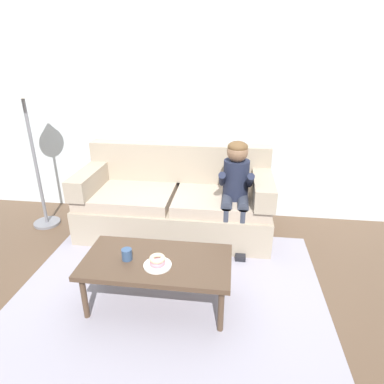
# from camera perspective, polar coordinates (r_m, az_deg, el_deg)

# --- Properties ---
(ground) EXTENTS (10.00, 10.00, 0.00)m
(ground) POSITION_cam_1_polar(r_m,az_deg,el_deg) (3.11, -3.01, -14.28)
(ground) COLOR brown
(wall_back) EXTENTS (8.00, 0.10, 2.80)m
(wall_back) POSITION_cam_1_polar(r_m,az_deg,el_deg) (3.89, 0.31, 15.89)
(wall_back) COLOR silver
(wall_back) RESTS_ON ground
(area_rug) EXTENTS (2.58, 2.09, 0.01)m
(area_rug) POSITION_cam_1_polar(r_m,az_deg,el_deg) (2.92, -3.91, -17.14)
(area_rug) COLOR #9993A3
(area_rug) RESTS_ON ground
(couch) EXTENTS (2.07, 0.90, 0.94)m
(couch) POSITION_cam_1_polar(r_m,az_deg,el_deg) (3.67, -2.88, -1.83)
(couch) COLOR tan
(couch) RESTS_ON ground
(coffee_table) EXTENTS (1.14, 0.58, 0.42)m
(coffee_table) POSITION_cam_1_polar(r_m,az_deg,el_deg) (2.61, -6.12, -12.38)
(coffee_table) COLOR #4C3828
(coffee_table) RESTS_ON ground
(person_child) EXTENTS (0.34, 0.58, 1.10)m
(person_child) POSITION_cam_1_polar(r_m,az_deg,el_deg) (3.30, 7.63, 1.26)
(person_child) COLOR #1E2338
(person_child) RESTS_ON ground
(plate) EXTENTS (0.21, 0.21, 0.01)m
(plate) POSITION_cam_1_polar(r_m,az_deg,el_deg) (2.51, -6.02, -12.57)
(plate) COLOR white
(plate) RESTS_ON coffee_table
(donut) EXTENTS (0.15, 0.15, 0.04)m
(donut) POSITION_cam_1_polar(r_m,az_deg,el_deg) (2.50, -6.04, -12.10)
(donut) COLOR pink
(donut) RESTS_ON plate
(donut_second) EXTENTS (0.14, 0.14, 0.04)m
(donut_second) POSITION_cam_1_polar(r_m,az_deg,el_deg) (2.48, -6.07, -11.42)
(donut_second) COLOR beige
(donut_second) RESTS_ON donut
(mug) EXTENTS (0.08, 0.08, 0.09)m
(mug) POSITION_cam_1_polar(r_m,az_deg,el_deg) (2.60, -11.28, -10.62)
(mug) COLOR #334C72
(mug) RESTS_ON coffee_table
(toy_controller) EXTENTS (0.23, 0.09, 0.05)m
(toy_controller) POSITION_cam_1_polar(r_m,az_deg,el_deg) (3.28, -13.26, -12.25)
(toy_controller) COLOR red
(toy_controller) RESTS_ON ground
(floor_lamp) EXTENTS (0.33, 0.33, 1.74)m
(floor_lamp) POSITION_cam_1_polar(r_m,az_deg,el_deg) (3.89, -27.32, 13.91)
(floor_lamp) COLOR slate
(floor_lamp) RESTS_ON ground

